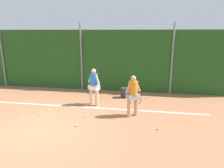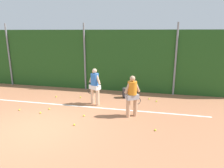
{
  "view_description": "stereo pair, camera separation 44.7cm",
  "coord_description": "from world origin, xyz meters",
  "px_view_note": "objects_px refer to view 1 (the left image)",
  "views": [
    {
      "loc": [
        3.53,
        -5.84,
        3.26
      ],
      "look_at": [
        2.19,
        2.19,
        1.14
      ],
      "focal_mm": 32.68,
      "sensor_mm": 36.0,
      "label": 1
    },
    {
      "loc": [
        3.97,
        -5.76,
        3.26
      ],
      "look_at": [
        2.19,
        2.19,
        1.14
      ],
      "focal_mm": 32.68,
      "sensor_mm": 36.0,
      "label": 2
    }
  ],
  "objects_px": {
    "tennis_ball_6": "(76,126)",
    "tennis_ball_5": "(79,98)",
    "tennis_ball_3": "(158,129)",
    "tennis_ball_10": "(85,116)",
    "player_midcourt": "(94,85)",
    "tennis_ball_1": "(53,98)",
    "tennis_ball_2": "(48,110)",
    "player_foreground_near": "(133,94)",
    "tennis_ball_0": "(147,98)",
    "tennis_ball_7": "(155,100)",
    "tennis_ball_4": "(17,112)",
    "ball_hopper": "(124,92)",
    "tennis_ball_9": "(40,114)"
  },
  "relations": [
    {
      "from": "tennis_ball_6",
      "to": "tennis_ball_5",
      "type": "bearing_deg",
      "value": 107.1
    },
    {
      "from": "tennis_ball_3",
      "to": "tennis_ball_10",
      "type": "relative_size",
      "value": 1.0
    },
    {
      "from": "player_midcourt",
      "to": "tennis_ball_1",
      "type": "xyz_separation_m",
      "value": [
        -2.25,
        0.57,
        -0.9
      ]
    },
    {
      "from": "tennis_ball_2",
      "to": "tennis_ball_3",
      "type": "xyz_separation_m",
      "value": [
        4.48,
        -0.99,
        0.0
      ]
    },
    {
      "from": "player_foreground_near",
      "to": "tennis_ball_0",
      "type": "relative_size",
      "value": 24.84
    },
    {
      "from": "tennis_ball_0",
      "to": "tennis_ball_2",
      "type": "bearing_deg",
      "value": -150.88
    },
    {
      "from": "player_foreground_near",
      "to": "tennis_ball_7",
      "type": "relative_size",
      "value": 24.84
    },
    {
      "from": "player_midcourt",
      "to": "tennis_ball_4",
      "type": "xyz_separation_m",
      "value": [
        -2.91,
        -1.42,
        -0.9
      ]
    },
    {
      "from": "player_midcourt",
      "to": "ball_hopper",
      "type": "relative_size",
      "value": 3.25
    },
    {
      "from": "tennis_ball_0",
      "to": "tennis_ball_3",
      "type": "relative_size",
      "value": 1.0
    },
    {
      "from": "player_midcourt",
      "to": "player_foreground_near",
      "type": "bearing_deg",
      "value": 179.47
    },
    {
      "from": "tennis_ball_6",
      "to": "tennis_ball_9",
      "type": "bearing_deg",
      "value": 157.82
    },
    {
      "from": "player_midcourt",
      "to": "tennis_ball_5",
      "type": "bearing_deg",
      "value": -8.6
    },
    {
      "from": "tennis_ball_7",
      "to": "tennis_ball_1",
      "type": "bearing_deg",
      "value": -175.63
    },
    {
      "from": "tennis_ball_1",
      "to": "tennis_ball_3",
      "type": "relative_size",
      "value": 1.0
    },
    {
      "from": "ball_hopper",
      "to": "tennis_ball_3",
      "type": "xyz_separation_m",
      "value": [
        1.51,
        -3.3,
        -0.26
      ]
    },
    {
      "from": "ball_hopper",
      "to": "tennis_ball_3",
      "type": "relative_size",
      "value": 7.78
    },
    {
      "from": "ball_hopper",
      "to": "tennis_ball_5",
      "type": "distance_m",
      "value": 2.31
    },
    {
      "from": "tennis_ball_9",
      "to": "player_midcourt",
      "type": "bearing_deg",
      "value": 39.04
    },
    {
      "from": "player_foreground_near",
      "to": "tennis_ball_10",
      "type": "distance_m",
      "value": 2.08
    },
    {
      "from": "ball_hopper",
      "to": "tennis_ball_7",
      "type": "bearing_deg",
      "value": -11.82
    },
    {
      "from": "tennis_ball_3",
      "to": "tennis_ball_9",
      "type": "bearing_deg",
      "value": 173.65
    },
    {
      "from": "ball_hopper",
      "to": "tennis_ball_4",
      "type": "xyz_separation_m",
      "value": [
        -4.14,
        -2.69,
        -0.26
      ]
    },
    {
      "from": "player_foreground_near",
      "to": "tennis_ball_10",
      "type": "relative_size",
      "value": 24.84
    },
    {
      "from": "player_midcourt",
      "to": "tennis_ball_6",
      "type": "relative_size",
      "value": 25.29
    },
    {
      "from": "tennis_ball_3",
      "to": "tennis_ball_7",
      "type": "xyz_separation_m",
      "value": [
        0.0,
        2.98,
        0.0
      ]
    },
    {
      "from": "tennis_ball_4",
      "to": "tennis_ball_6",
      "type": "xyz_separation_m",
      "value": [
        2.83,
        -0.83,
        0.0
      ]
    },
    {
      "from": "tennis_ball_4",
      "to": "tennis_ball_6",
      "type": "relative_size",
      "value": 1.0
    },
    {
      "from": "player_midcourt",
      "to": "tennis_ball_0",
      "type": "bearing_deg",
      "value": -124.07
    },
    {
      "from": "tennis_ball_6",
      "to": "tennis_ball_10",
      "type": "relative_size",
      "value": 1.0
    },
    {
      "from": "tennis_ball_2",
      "to": "tennis_ball_6",
      "type": "bearing_deg",
      "value": -36.03
    },
    {
      "from": "ball_hopper",
      "to": "player_foreground_near",
      "type": "bearing_deg",
      "value": -75.58
    },
    {
      "from": "tennis_ball_1",
      "to": "tennis_ball_6",
      "type": "xyz_separation_m",
      "value": [
        2.17,
        -2.81,
        0.0
      ]
    },
    {
      "from": "tennis_ball_3",
      "to": "ball_hopper",
      "type": "bearing_deg",
      "value": 114.68
    },
    {
      "from": "tennis_ball_2",
      "to": "tennis_ball_1",
      "type": "bearing_deg",
      "value": 107.83
    },
    {
      "from": "tennis_ball_4",
      "to": "tennis_ball_5",
      "type": "height_order",
      "value": "same"
    },
    {
      "from": "player_midcourt",
      "to": "tennis_ball_6",
      "type": "bearing_deg",
      "value": 116.18
    },
    {
      "from": "tennis_ball_0",
      "to": "tennis_ball_4",
      "type": "xyz_separation_m",
      "value": [
        -5.3,
        -2.67,
        0.0
      ]
    },
    {
      "from": "tennis_ball_4",
      "to": "tennis_ball_7",
      "type": "height_order",
      "value": "same"
    },
    {
      "from": "tennis_ball_1",
      "to": "tennis_ball_9",
      "type": "distance_m",
      "value": 2.12
    },
    {
      "from": "tennis_ball_2",
      "to": "tennis_ball_10",
      "type": "height_order",
      "value": "same"
    },
    {
      "from": "tennis_ball_6",
      "to": "tennis_ball_7",
      "type": "bearing_deg",
      "value": 48.48
    },
    {
      "from": "ball_hopper",
      "to": "tennis_ball_6",
      "type": "height_order",
      "value": "ball_hopper"
    },
    {
      "from": "tennis_ball_3",
      "to": "tennis_ball_10",
      "type": "height_order",
      "value": "same"
    },
    {
      "from": "tennis_ball_3",
      "to": "tennis_ball_10",
      "type": "bearing_deg",
      "value": 167.43
    },
    {
      "from": "ball_hopper",
      "to": "tennis_ball_2",
      "type": "height_order",
      "value": "ball_hopper"
    },
    {
      "from": "tennis_ball_0",
      "to": "tennis_ball_7",
      "type": "height_order",
      "value": "same"
    },
    {
      "from": "player_foreground_near",
      "to": "tennis_ball_9",
      "type": "distance_m",
      "value": 3.82
    },
    {
      "from": "tennis_ball_1",
      "to": "tennis_ball_5",
      "type": "xyz_separation_m",
      "value": [
        1.25,
        0.19,
        0.0
      ]
    },
    {
      "from": "tennis_ball_3",
      "to": "tennis_ball_1",
      "type": "bearing_deg",
      "value": 152.53
    }
  ]
}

